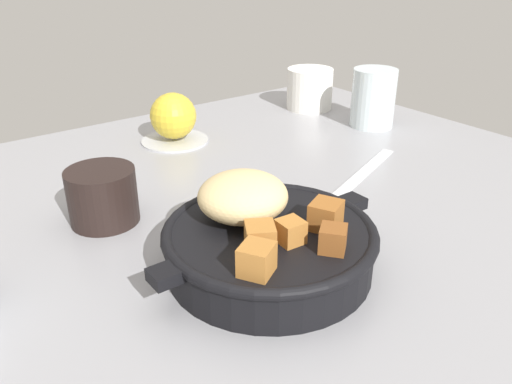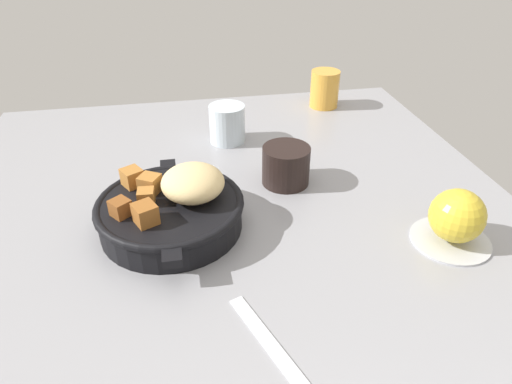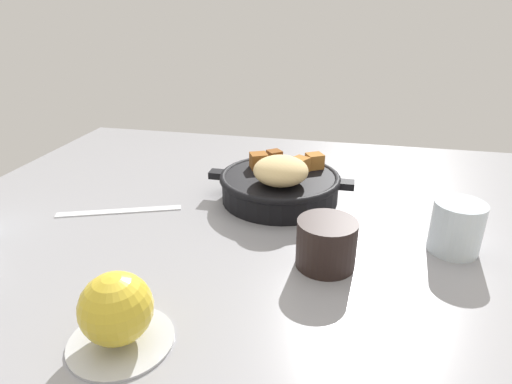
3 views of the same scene
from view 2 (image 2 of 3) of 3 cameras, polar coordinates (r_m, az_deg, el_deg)
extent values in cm
cube|color=gray|center=(65.24, -2.40, -6.00)|extent=(104.76, 89.03, 2.40)
cylinder|color=black|center=(65.35, -10.61, -2.80)|extent=(19.96, 19.96, 4.44)
torus|color=black|center=(64.30, -10.77, -1.44)|extent=(20.76, 20.76, 1.20)
cube|color=black|center=(55.52, -10.46, -8.09)|extent=(2.64, 2.40, 1.20)
cube|color=black|center=(74.04, -10.96, 3.14)|extent=(2.64, 2.40, 1.20)
ellipsoid|color=#DBBC7F|center=(63.40, -7.92, 1.16)|extent=(8.93, 8.79, 4.57)
cube|color=#935623|center=(59.94, -13.70, -2.67)|extent=(3.77, 3.67, 2.68)
cube|color=brown|center=(62.28, -16.63, -1.92)|extent=(3.27, 3.26, 2.29)
cube|color=#A86B2D|center=(68.36, -15.25, 1.78)|extent=(3.67, 3.62, 2.60)
cube|color=#A86B2D|center=(63.69, -13.60, -0.62)|extent=(2.37, 2.34, 2.20)
cube|color=#A86B2D|center=(66.17, -13.16, 1.00)|extent=(3.58, 3.63, 2.58)
cylinder|color=#B7BABF|center=(68.34, 23.15, -5.45)|extent=(10.76, 10.76, 0.60)
sphere|color=gold|center=(66.15, 23.88, -2.74)|extent=(7.33, 7.33, 7.33)
cube|color=silver|center=(49.32, 3.42, -20.33)|extent=(19.32, 8.55, 0.36)
cylinder|color=gold|center=(105.54, 8.59, 12.66)|extent=(6.39, 6.39, 8.11)
cylinder|color=black|center=(74.41, 3.77, 3.35)|extent=(7.79, 7.79, 6.38)
cylinder|color=silver|center=(88.05, -3.62, 8.53)|extent=(6.86, 6.86, 7.25)
camera|label=1|loc=(0.89, -36.74, 20.01)|focal=36.31mm
camera|label=3|loc=(0.92, 38.25, 21.78)|focal=30.44mm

